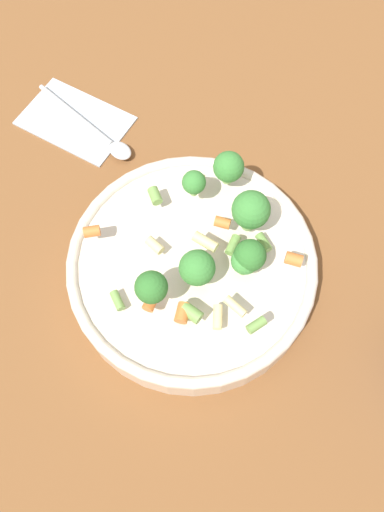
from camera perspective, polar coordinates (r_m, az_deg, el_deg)
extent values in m
plane|color=brown|center=(0.63, 0.00, -2.25)|extent=(3.00, 3.00, 0.00)
cylinder|color=beige|center=(0.61, 0.00, -1.46)|extent=(0.30, 0.30, 0.04)
torus|color=beige|center=(0.59, 0.00, -0.62)|extent=(0.30, 0.30, 0.01)
cylinder|color=#8CB766|center=(0.58, 5.87, -1.40)|extent=(0.01, 0.01, 0.02)
sphere|color=#479342|center=(0.56, 6.08, -0.53)|extent=(0.03, 0.03, 0.03)
cylinder|color=#8CB766|center=(0.54, -4.49, -4.49)|extent=(0.01, 0.01, 0.02)
sphere|color=#33722D|center=(0.52, -4.68, -3.57)|extent=(0.04, 0.04, 0.04)
cylinder|color=#8CB766|center=(0.62, 4.07, 8.98)|extent=(0.01, 0.01, 0.01)
sphere|color=#3D8438|center=(0.61, 4.20, 10.13)|extent=(0.04, 0.04, 0.04)
cylinder|color=#8CB766|center=(0.60, 0.21, 7.51)|extent=(0.01, 0.01, 0.01)
sphere|color=#3D8438|center=(0.59, 0.22, 8.42)|extent=(0.03, 0.03, 0.03)
cylinder|color=#8CB766|center=(0.57, 0.45, -2.32)|extent=(0.01, 0.01, 0.01)
sphere|color=#3D8438|center=(0.54, 0.47, -1.38)|extent=(0.04, 0.04, 0.04)
cylinder|color=#8CB766|center=(0.57, 6.40, -0.87)|extent=(0.01, 0.01, 0.01)
sphere|color=#33722D|center=(0.55, 6.63, 0.07)|extent=(0.04, 0.04, 0.04)
cylinder|color=#8CB766|center=(0.59, 6.47, 3.91)|extent=(0.02, 0.02, 0.02)
sphere|color=#3D8438|center=(0.57, 6.77, 5.27)|extent=(0.04, 0.04, 0.04)
cylinder|color=#729E4C|center=(0.61, -4.25, 6.89)|extent=(0.02, 0.02, 0.01)
cylinder|color=beige|center=(0.57, 1.53, 1.64)|extent=(0.03, 0.03, 0.01)
cylinder|color=#729E4C|center=(0.54, -0.04, -6.51)|extent=(0.03, 0.03, 0.01)
cylinder|color=#729E4C|center=(0.58, 4.74, 1.08)|extent=(0.03, 0.02, 0.01)
cylinder|color=orange|center=(0.54, -1.08, -6.51)|extent=(0.03, 0.02, 0.01)
cylinder|color=orange|center=(0.57, 11.55, -0.37)|extent=(0.02, 0.02, 0.01)
cylinder|color=#729E4C|center=(0.56, 0.84, -0.61)|extent=(0.03, 0.02, 0.01)
cylinder|color=orange|center=(0.58, 3.50, 3.84)|extent=(0.02, 0.02, 0.01)
cylinder|color=#729E4C|center=(0.56, 1.28, -0.89)|extent=(0.02, 0.01, 0.01)
cylinder|color=beige|center=(0.55, 2.96, -6.99)|extent=(0.03, 0.02, 0.01)
cylinder|color=beige|center=(0.58, -4.28, 1.24)|extent=(0.02, 0.02, 0.01)
cylinder|color=orange|center=(0.59, -11.38, 2.78)|extent=(0.01, 0.02, 0.01)
cylinder|color=beige|center=(0.55, 4.96, -5.76)|extent=(0.03, 0.02, 0.01)
cylinder|color=beige|center=(0.62, 0.50, 8.89)|extent=(0.02, 0.02, 0.01)
cylinder|color=#729E4C|center=(0.59, 8.10, 1.92)|extent=(0.02, 0.02, 0.01)
cylinder|color=orange|center=(0.55, -4.61, -4.96)|extent=(0.03, 0.03, 0.01)
cylinder|color=#729E4C|center=(0.57, -8.52, -5.04)|extent=(0.02, 0.02, 0.01)
cylinder|color=#729E4C|center=(0.54, 7.37, -7.83)|extent=(0.02, 0.02, 0.01)
cube|color=#B2BCC6|center=(0.78, -13.22, 14.88)|extent=(0.18, 0.18, 0.01)
cylinder|color=silver|center=(0.77, -13.21, 15.50)|extent=(0.13, 0.09, 0.01)
ellipsoid|color=silver|center=(0.72, -8.21, 11.84)|extent=(0.04, 0.04, 0.01)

